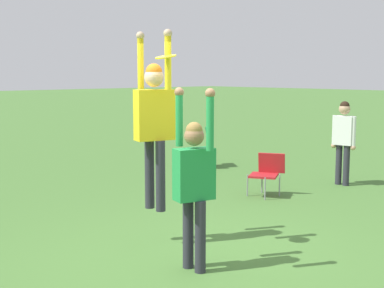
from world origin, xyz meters
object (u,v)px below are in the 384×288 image
camping_chair_0 (205,145)px  person_spectator_near (344,136)px  person_defending (194,176)px  person_jumping (154,116)px  frisbee (166,57)px  camping_chair_2 (267,171)px

camping_chair_0 → person_spectator_near: size_ratio=0.55×
person_defending → camping_chair_0: (-4.57, 4.61, -0.52)m
person_jumping → person_defending: (1.01, -0.28, -0.58)m
frisbee → camping_chair_0: size_ratio=0.27×
person_jumping → camping_chair_0: bearing=54.8°
person_spectator_near → frisbee: bearing=-91.5°
person_jumping → frisbee: size_ratio=9.07×
camping_chair_0 → person_jumping: bearing=163.7°
camping_chair_0 → camping_chair_2: bearing=-169.1°
frisbee → camping_chair_2: frisbee is taller
camping_chair_2 → frisbee: bearing=78.7°
frisbee → person_spectator_near: size_ratio=0.15×
camping_chair_2 → person_defending: bearing=87.1°
person_defending → frisbee: bearing=-88.2°
frisbee → person_defending: bearing=-13.7°
person_defending → camping_chair_2: bearing=-137.2°
camping_chair_0 → camping_chair_2: size_ratio=1.20×
person_jumping → camping_chair_2: bearing=28.8°
person_defending → frisbee: 1.44m
person_jumping → person_spectator_near: person_jumping is taller
person_defending → person_spectator_near: bearing=-150.0°
camping_chair_0 → person_spectator_near: (3.23, 0.55, 0.43)m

